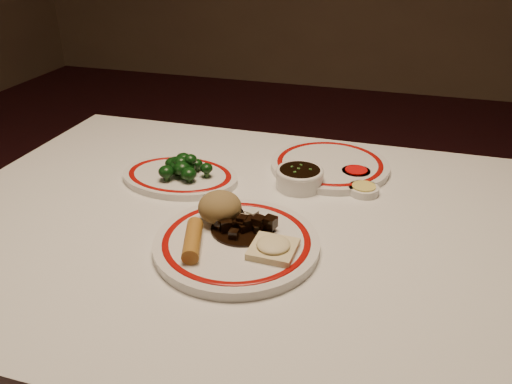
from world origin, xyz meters
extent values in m
cube|color=white|center=(0.00, 0.00, 0.73)|extent=(1.20, 0.90, 0.04)
cylinder|color=black|center=(-0.54, 0.39, 0.35)|extent=(0.06, 0.06, 0.71)
cylinder|color=black|center=(0.54, 0.39, 0.35)|extent=(0.06, 0.06, 0.71)
cylinder|color=silver|center=(0.03, -0.10, 0.76)|extent=(0.38, 0.38, 0.02)
torus|color=#940C07|center=(0.03, -0.10, 0.77)|extent=(0.32, 0.32, 0.00)
ellipsoid|color=olive|center=(-0.02, -0.05, 0.80)|extent=(0.08, 0.08, 0.06)
cylinder|color=#B2792B|center=(-0.03, -0.14, 0.78)|extent=(0.06, 0.11, 0.03)
cube|color=beige|center=(0.10, -0.12, 0.77)|extent=(0.08, 0.08, 0.01)
ellipsoid|color=beige|center=(0.10, -0.12, 0.78)|extent=(0.06, 0.06, 0.02)
cylinder|color=black|center=(0.03, -0.06, 0.77)|extent=(0.12, 0.12, 0.00)
cube|color=black|center=(0.02, -0.07, 0.78)|extent=(0.02, 0.02, 0.02)
cube|color=black|center=(0.03, -0.08, 0.78)|extent=(0.02, 0.02, 0.01)
cube|color=black|center=(0.05, -0.06, 0.78)|extent=(0.02, 0.02, 0.02)
cube|color=black|center=(-0.01, -0.08, 0.78)|extent=(0.02, 0.02, 0.02)
cube|color=black|center=(0.01, -0.04, 0.78)|extent=(0.02, 0.02, 0.01)
cube|color=black|center=(0.01, -0.07, 0.78)|extent=(0.02, 0.02, 0.02)
cube|color=black|center=(0.02, -0.10, 0.78)|extent=(0.02, 0.02, 0.02)
cube|color=black|center=(0.06, -0.06, 0.79)|extent=(0.02, 0.02, 0.02)
cube|color=black|center=(0.03, -0.06, 0.78)|extent=(0.02, 0.02, 0.02)
cube|color=black|center=(0.06, -0.07, 0.78)|extent=(0.02, 0.02, 0.02)
cube|color=black|center=(0.00, -0.08, 0.78)|extent=(0.03, 0.03, 0.02)
cube|color=black|center=(0.01, -0.07, 0.78)|extent=(0.02, 0.02, 0.02)
cube|color=black|center=(0.03, -0.06, 0.78)|extent=(0.02, 0.02, 0.02)
cube|color=black|center=(0.03, -0.06, 0.79)|extent=(0.02, 0.02, 0.02)
cube|color=black|center=(0.04, -0.06, 0.78)|extent=(0.03, 0.03, 0.02)
cube|color=black|center=(0.08, -0.06, 0.79)|extent=(0.03, 0.03, 0.02)
cube|color=black|center=(0.00, -0.02, 0.78)|extent=(0.02, 0.02, 0.02)
cube|color=beige|center=(0.03, -0.03, 0.78)|extent=(0.02, 0.02, 0.01)
cube|color=beige|center=(0.04, -0.03, 0.78)|extent=(0.02, 0.02, 0.01)
cube|color=beige|center=(0.02, -0.05, 0.78)|extent=(0.02, 0.02, 0.01)
torus|color=#940C07|center=(-0.18, 0.12, 0.77)|extent=(0.24, 0.24, 0.00)
cylinder|color=#23471C|center=(-0.19, 0.12, 0.77)|extent=(0.01, 0.01, 0.02)
ellipsoid|color=black|center=(-0.19, 0.12, 0.79)|extent=(0.03, 0.03, 0.02)
cylinder|color=#23471C|center=(-0.14, 0.09, 0.77)|extent=(0.01, 0.01, 0.01)
ellipsoid|color=black|center=(-0.14, 0.09, 0.78)|extent=(0.03, 0.03, 0.03)
cylinder|color=#23471C|center=(-0.16, 0.13, 0.77)|extent=(0.01, 0.01, 0.01)
ellipsoid|color=black|center=(-0.16, 0.13, 0.79)|extent=(0.04, 0.04, 0.03)
cylinder|color=#23471C|center=(-0.17, 0.12, 0.77)|extent=(0.01, 0.01, 0.01)
ellipsoid|color=black|center=(-0.17, 0.12, 0.79)|extent=(0.04, 0.04, 0.03)
cylinder|color=#23471C|center=(-0.16, 0.11, 0.77)|extent=(0.01, 0.01, 0.01)
ellipsoid|color=black|center=(-0.16, 0.11, 0.79)|extent=(0.04, 0.04, 0.03)
cylinder|color=#23471C|center=(-0.15, 0.15, 0.77)|extent=(0.01, 0.01, 0.01)
ellipsoid|color=black|center=(-0.15, 0.15, 0.78)|extent=(0.03, 0.03, 0.02)
cylinder|color=#23471C|center=(-0.17, 0.13, 0.77)|extent=(0.01, 0.01, 0.01)
ellipsoid|color=black|center=(-0.17, 0.13, 0.79)|extent=(0.03, 0.03, 0.02)
cylinder|color=#23471C|center=(-0.11, 0.12, 0.77)|extent=(0.01, 0.01, 0.01)
ellipsoid|color=black|center=(-0.11, 0.12, 0.79)|extent=(0.03, 0.03, 0.02)
cylinder|color=#23471C|center=(-0.18, 0.12, 0.77)|extent=(0.01, 0.01, 0.01)
ellipsoid|color=black|center=(-0.18, 0.12, 0.79)|extent=(0.04, 0.04, 0.03)
cylinder|color=#23471C|center=(-0.19, 0.08, 0.77)|extent=(0.01, 0.01, 0.01)
ellipsoid|color=black|center=(-0.19, 0.08, 0.79)|extent=(0.03, 0.03, 0.03)
cylinder|color=#23471C|center=(-0.16, 0.10, 0.77)|extent=(0.01, 0.01, 0.01)
ellipsoid|color=black|center=(-0.16, 0.10, 0.79)|extent=(0.03, 0.03, 0.03)
cylinder|color=#23471C|center=(-0.18, 0.11, 0.77)|extent=(0.01, 0.01, 0.01)
ellipsoid|color=black|center=(-0.18, 0.11, 0.79)|extent=(0.04, 0.04, 0.03)
cylinder|color=#23471C|center=(-0.16, 0.10, 0.77)|extent=(0.01, 0.01, 0.01)
ellipsoid|color=black|center=(-0.16, 0.10, 0.79)|extent=(0.04, 0.04, 0.03)
ellipsoid|color=black|center=(-0.17, 0.14, 0.79)|extent=(0.03, 0.03, 0.03)
ellipsoid|color=black|center=(-0.15, 0.12, 0.80)|extent=(0.03, 0.03, 0.02)
ellipsoid|color=black|center=(-0.18, 0.11, 0.80)|extent=(0.03, 0.03, 0.02)
ellipsoid|color=black|center=(-0.17, 0.12, 0.80)|extent=(0.03, 0.03, 0.03)
ellipsoid|color=black|center=(-0.17, 0.11, 0.80)|extent=(0.03, 0.03, 0.02)
cylinder|color=silver|center=(0.09, 0.16, 0.77)|extent=(0.10, 0.10, 0.04)
cylinder|color=black|center=(0.09, 0.16, 0.79)|extent=(0.09, 0.09, 0.00)
cylinder|color=silver|center=(0.20, 0.24, 0.76)|extent=(0.06, 0.06, 0.02)
cylinder|color=red|center=(0.20, 0.24, 0.77)|extent=(0.05, 0.05, 0.00)
cylinder|color=silver|center=(0.22, 0.17, 0.76)|extent=(0.06, 0.06, 0.02)
cylinder|color=#E6D35F|center=(0.22, 0.17, 0.77)|extent=(0.05, 0.05, 0.00)
cylinder|color=silver|center=(0.13, 0.27, 0.76)|extent=(0.32, 0.32, 0.02)
torus|color=#940C07|center=(0.13, 0.27, 0.77)|extent=(0.28, 0.28, 0.00)
camera|label=1|loc=(0.27, -0.78, 1.25)|focal=35.00mm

